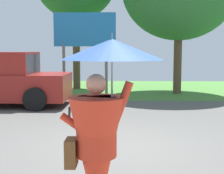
# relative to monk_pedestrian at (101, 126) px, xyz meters

# --- Properties ---
(ground_plane) EXTENTS (40.00, 22.00, 0.20)m
(ground_plane) POSITION_rel_monk_pedestrian_xyz_m (0.03, 5.97, -1.19)
(ground_plane) COLOR #565451
(monk_pedestrian) EXTENTS (1.12, 1.09, 2.13)m
(monk_pedestrian) POSITION_rel_monk_pedestrian_xyz_m (0.00, 0.00, 0.00)
(monk_pedestrian) COLOR #B22D1E
(monk_pedestrian) RESTS_ON ground_plane
(roadside_billboard) EXTENTS (2.60, 0.12, 3.50)m
(roadside_billboard) POSITION_rel_monk_pedestrian_xyz_m (-1.35, 10.28, 1.41)
(roadside_billboard) COLOR slate
(roadside_billboard) RESTS_ON ground_plane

